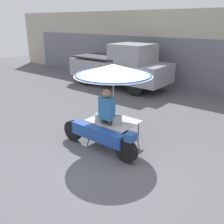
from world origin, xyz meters
The scene contains 5 objects.
ground_plane centered at (0.00, 0.00, 0.00)m, with size 36.00×36.00×0.00m, color #56565B.
shopfront_building centered at (0.00, 8.32, 1.78)m, with size 28.00×2.06×3.57m.
vendor_motorcycle_cart centered at (-0.41, 0.77, 1.62)m, with size 2.34×1.95×2.08m.
vendor_person centered at (-0.39, 0.57, 0.84)m, with size 0.38×0.22×1.51m.
pickup_truck centered at (-3.81, 5.69, 1.01)m, with size 4.99×1.88×2.10m.
Camera 1 is at (3.39, -3.88, 3.07)m, focal length 40.00 mm.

